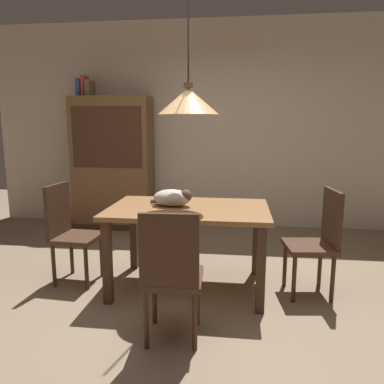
% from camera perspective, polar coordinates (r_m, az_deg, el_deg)
% --- Properties ---
extents(ground, '(10.00, 10.00, 0.00)m').
position_cam_1_polar(ground, '(3.13, -1.42, -17.63)').
color(ground, '#847056').
extents(back_wall, '(6.40, 0.10, 2.90)m').
position_cam_1_polar(back_wall, '(5.39, 2.79, 10.17)').
color(back_wall, beige).
rests_on(back_wall, ground).
extents(dining_table, '(1.40, 0.90, 0.75)m').
position_cam_1_polar(dining_table, '(3.28, -0.54, -4.08)').
color(dining_table, olive).
rests_on(dining_table, ground).
extents(chair_right_side, '(0.44, 0.44, 0.93)m').
position_cam_1_polar(chair_right_side, '(3.37, 18.99, -6.69)').
color(chair_right_side, '#472D1E').
rests_on(chair_right_side, ground).
extents(chair_near_front, '(0.42, 0.42, 0.93)m').
position_cam_1_polar(chair_near_front, '(2.50, -3.20, -12.14)').
color(chair_near_front, '#472D1E').
rests_on(chair_near_front, ground).
extents(chair_left_side, '(0.43, 0.43, 0.93)m').
position_cam_1_polar(chair_left_side, '(3.64, -18.47, -5.39)').
color(chair_left_side, '#472D1E').
rests_on(chair_left_side, ground).
extents(cat_sleeping, '(0.39, 0.25, 0.16)m').
position_cam_1_polar(cat_sleeping, '(3.29, -2.90, -0.87)').
color(cat_sleeping, beige).
rests_on(cat_sleeping, dining_table).
extents(pendant_lamp, '(0.52, 0.52, 1.30)m').
position_cam_1_polar(pendant_lamp, '(3.18, -0.57, 13.89)').
color(pendant_lamp, '#E0A86B').
extents(hutch_bookcase, '(1.12, 0.45, 1.85)m').
position_cam_1_polar(hutch_bookcase, '(5.38, -12.07, 3.97)').
color(hutch_bookcase, brown).
rests_on(hutch_bookcase, ground).
extents(book_blue_wide, '(0.06, 0.24, 0.24)m').
position_cam_1_polar(book_blue_wide, '(5.53, -16.79, 15.16)').
color(book_blue_wide, '#384C93').
rests_on(book_blue_wide, hutch_bookcase).
extents(book_red_tall, '(0.04, 0.22, 0.28)m').
position_cam_1_polar(book_red_tall, '(5.50, -16.18, 15.42)').
color(book_red_tall, '#B73833').
rests_on(book_red_tall, hutch_bookcase).
extents(book_brown_thick, '(0.06, 0.24, 0.22)m').
position_cam_1_polar(book_brown_thick, '(5.48, -15.49, 15.17)').
color(book_brown_thick, brown).
rests_on(book_brown_thick, hutch_bookcase).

